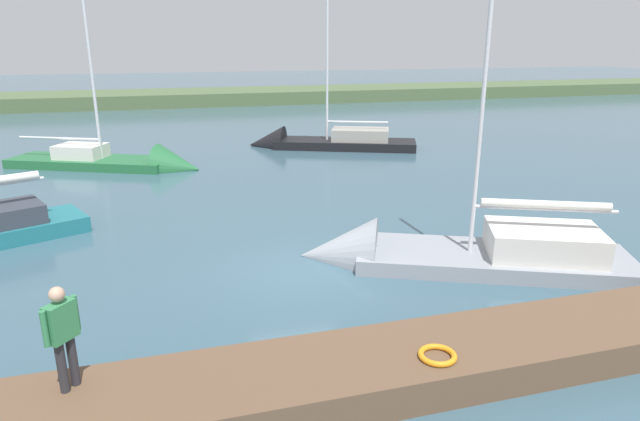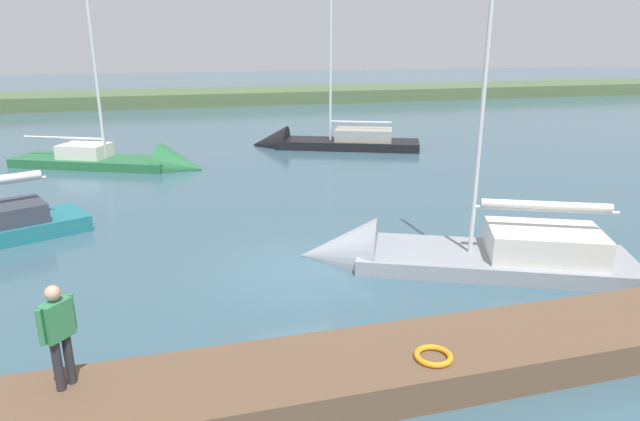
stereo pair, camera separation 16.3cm
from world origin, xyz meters
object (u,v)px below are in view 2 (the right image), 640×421
(sailboat_inner_slip, at_px, (129,164))
(sailboat_mid_channel, at_px, (322,144))
(sailboat_far_right, at_px, (435,259))
(person_on_dock, at_px, (58,330))
(life_ring_buoy, at_px, (433,356))

(sailboat_inner_slip, bearing_deg, sailboat_mid_channel, 38.59)
(sailboat_far_right, relative_size, person_on_dock, 5.29)
(person_on_dock, bearing_deg, sailboat_mid_channel, 105.17)
(sailboat_inner_slip, bearing_deg, sailboat_far_right, -34.37)
(sailboat_mid_channel, xyz_separation_m, sailboat_far_right, (1.56, 17.15, -0.05))
(sailboat_far_right, bearing_deg, life_ring_buoy, 87.06)
(life_ring_buoy, height_order, person_on_dock, person_on_dock)
(life_ring_buoy, distance_m, sailboat_mid_channel, 22.64)
(sailboat_inner_slip, relative_size, person_on_dock, 5.81)
(life_ring_buoy, bearing_deg, person_on_dock, -7.83)
(life_ring_buoy, height_order, sailboat_inner_slip, sailboat_inner_slip)
(sailboat_inner_slip, height_order, sailboat_mid_channel, sailboat_inner_slip)
(sailboat_mid_channel, height_order, person_on_dock, sailboat_mid_channel)
(life_ring_buoy, xyz_separation_m, sailboat_far_right, (-2.61, -5.10, -0.52))
(life_ring_buoy, height_order, sailboat_far_right, sailboat_far_right)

